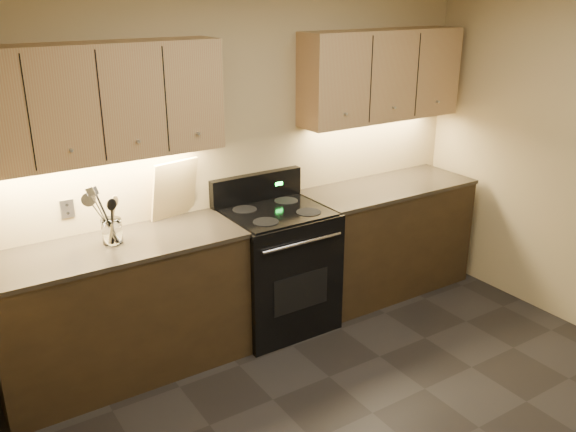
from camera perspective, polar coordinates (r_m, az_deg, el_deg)
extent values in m
cube|color=tan|center=(4.54, -4.17, 5.86)|extent=(4.00, 0.04, 2.60)
cube|color=black|center=(4.20, -15.19, -8.64)|extent=(1.60, 0.60, 0.90)
cube|color=#3A3225|center=(4.00, -15.80, -2.79)|extent=(1.62, 0.62, 0.03)
cube|color=black|center=(5.24, 9.07, -2.15)|extent=(1.44, 0.60, 0.90)
cube|color=#3A3225|center=(5.08, 9.36, 2.71)|extent=(1.46, 0.62, 0.03)
cube|color=black|center=(4.60, -1.05, -5.03)|extent=(0.76, 0.65, 0.92)
cube|color=black|center=(4.42, -1.09, 0.42)|extent=(0.70, 0.60, 0.01)
cube|color=black|center=(4.62, -2.97, 2.66)|extent=(0.76, 0.07, 0.22)
cube|color=#19FF33|center=(4.67, -0.84, 3.04)|extent=(0.06, 0.00, 0.03)
cylinder|color=silver|center=(4.20, 1.38, -2.52)|extent=(0.65, 0.02, 0.02)
cube|color=black|center=(4.38, 1.24, -7.12)|extent=(0.46, 0.00, 0.28)
cylinder|color=black|center=(4.21, -2.08, -0.54)|extent=(0.18, 0.18, 0.00)
cylinder|color=black|center=(4.39, 1.94, 0.38)|extent=(0.18, 0.18, 0.00)
cylinder|color=black|center=(4.45, -4.07, 0.62)|extent=(0.18, 0.18, 0.00)
cylinder|color=black|center=(4.63, -0.18, 1.45)|extent=(0.18, 0.18, 0.00)
cube|color=#A38951|center=(3.89, -17.76, 10.04)|extent=(1.60, 0.30, 0.70)
cube|color=#A38951|center=(5.00, 8.78, 12.87)|extent=(1.44, 0.30, 0.70)
cube|color=#B2B5BA|center=(4.15, -19.95, 0.63)|extent=(0.08, 0.01, 0.12)
cylinder|color=white|center=(4.00, -16.15, -1.35)|extent=(0.16, 0.16, 0.16)
cylinder|color=white|center=(4.02, -16.05, -2.30)|extent=(0.12, 0.12, 0.02)
cube|color=tan|center=(4.29, -10.59, 2.47)|extent=(0.36, 0.18, 0.43)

